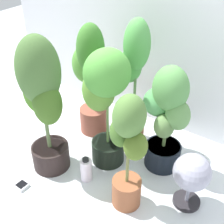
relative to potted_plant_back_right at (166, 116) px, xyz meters
name	(u,v)px	position (x,y,z in m)	size (l,w,h in m)	color
ground_plane	(97,173)	(-0.33, -0.37, -0.44)	(8.00, 8.00, 0.00)	silver
mylar_back_wall	(163,8)	(-0.33, 0.49, 0.56)	(3.20, 0.01, 2.00)	silver
potted_plant_back_right	(166,116)	(0.00, 0.00, 0.00)	(0.42, 0.32, 0.81)	black
potted_plant_back_left	(91,75)	(-0.69, 0.05, 0.09)	(0.38, 0.28, 0.95)	#974C3B
potted_plant_center	(105,96)	(-0.38, -0.19, 0.12)	(0.44, 0.41, 0.91)	black
potted_plant_front_right	(128,148)	(-0.02, -0.46, 0.03)	(0.28, 0.23, 0.82)	brown
potted_plant_back_center	(134,74)	(-0.35, 0.14, 0.16)	(0.31, 0.26, 1.02)	brown
potted_plant_front_left	(42,98)	(-0.67, -0.48, 0.15)	(0.40, 0.38, 1.02)	black
hygrometer_box	(22,186)	(-0.68, -0.77, -0.43)	(0.08, 0.08, 0.03)	white
floor_fan	(192,174)	(0.31, -0.23, -0.18)	(0.28, 0.28, 0.40)	#262227
nutrient_bottle	(86,169)	(-0.36, -0.45, -0.35)	(0.08, 0.08, 0.19)	white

